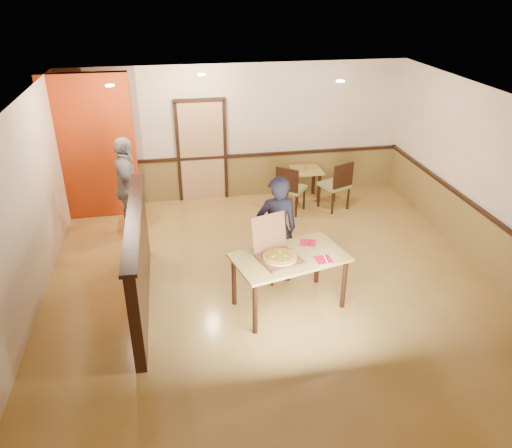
{
  "coord_description": "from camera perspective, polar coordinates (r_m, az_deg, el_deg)",
  "views": [
    {
      "loc": [
        -1.43,
        -6.49,
        4.37
      ],
      "look_at": [
        -0.28,
        0.0,
        1.04
      ],
      "focal_mm": 35.0,
      "sensor_mm": 36.0,
      "label": 1
    }
  ],
  "objects": [
    {
      "name": "floor",
      "position": [
        7.95,
        1.97,
        -6.56
      ],
      "size": [
        7.0,
        7.0,
        0.0
      ],
      "primitive_type": "plane",
      "color": "tan",
      "rests_on": "ground"
    },
    {
      "name": "ceiling",
      "position": [
        6.83,
        2.35,
        13.47
      ],
      "size": [
        7.0,
        7.0,
        0.0
      ],
      "primitive_type": "plane",
      "rotation": [
        3.14,
        0.0,
        0.0
      ],
      "color": "black",
      "rests_on": "wall_back"
    },
    {
      "name": "wall_back",
      "position": [
        10.52,
        -1.89,
        10.37
      ],
      "size": [
        7.0,
        0.0,
        7.0
      ],
      "primitive_type": "plane",
      "rotation": [
        1.57,
        0.0,
        0.0
      ],
      "color": "#F8E2C2",
      "rests_on": "floor"
    },
    {
      "name": "wall_left",
      "position": [
        7.43,
        -25.29,
        0.49
      ],
      "size": [
        0.0,
        7.0,
        7.0
      ],
      "primitive_type": "plane",
      "rotation": [
        1.57,
        0.0,
        1.57
      ],
      "color": "#F8E2C2",
      "rests_on": "floor"
    },
    {
      "name": "wall_right",
      "position": [
        8.68,
        25.44,
        4.08
      ],
      "size": [
        0.0,
        7.0,
        7.0
      ],
      "primitive_type": "plane",
      "rotation": [
        1.57,
        0.0,
        -1.57
      ],
      "color": "#F8E2C2",
      "rests_on": "floor"
    },
    {
      "name": "wainscot_back",
      "position": [
        10.8,
        -1.79,
        5.49
      ],
      "size": [
        7.0,
        0.04,
        0.9
      ],
      "primitive_type": "cube",
      "color": "olive",
      "rests_on": "floor"
    },
    {
      "name": "chair_rail_back",
      "position": [
        10.62,
        -1.81,
        7.81
      ],
      "size": [
        7.0,
        0.06,
        0.06
      ],
      "primitive_type": "cube",
      "color": "black",
      "rests_on": "wall_back"
    },
    {
      "name": "wainscot_right",
      "position": [
        9.03,
        24.12,
        -1.48
      ],
      "size": [
        0.04,
        7.0,
        0.9
      ],
      "primitive_type": "cube",
      "color": "olive",
      "rests_on": "floor"
    },
    {
      "name": "chair_rail_right",
      "position": [
        8.82,
        24.57,
        1.2
      ],
      "size": [
        0.06,
        7.0,
        0.06
      ],
      "primitive_type": "cube",
      "color": "black",
      "rests_on": "wall_right"
    },
    {
      "name": "back_door",
      "position": [
        10.51,
        -6.2,
        8.21
      ],
      "size": [
        0.9,
        0.06,
        2.1
      ],
      "primitive_type": "cube",
      "color": "tan",
      "rests_on": "wall_back"
    },
    {
      "name": "booth_partition",
      "position": [
        7.29,
        -13.22,
        -3.93
      ],
      "size": [
        0.2,
        3.1,
        1.44
      ],
      "color": "black",
      "rests_on": "floor"
    },
    {
      "name": "red_accent_panel",
      "position": [
        10.05,
        -18.21,
        8.25
      ],
      "size": [
        1.6,
        0.2,
        2.78
      ],
      "primitive_type": "cube",
      "color": "#A7310B",
      "rests_on": "floor"
    },
    {
      "name": "spot_a",
      "position": [
        8.48,
        -16.35,
        14.95
      ],
      "size": [
        0.14,
        0.14,
        0.02
      ],
      "primitive_type": "cylinder",
      "color": "#FFE8B2",
      "rests_on": "ceiling"
    },
    {
      "name": "spot_b",
      "position": [
        9.15,
        -6.25,
        16.63
      ],
      "size": [
        0.14,
        0.14,
        0.02
      ],
      "primitive_type": "cylinder",
      "color": "#FFE8B2",
      "rests_on": "ceiling"
    },
    {
      "name": "spot_c",
      "position": [
        8.62,
        9.62,
        15.8
      ],
      "size": [
        0.14,
        0.14,
        0.02
      ],
      "primitive_type": "cylinder",
      "color": "#FFE8B2",
      "rests_on": "ceiling"
    },
    {
      "name": "main_table",
      "position": [
        7.04,
        3.83,
        -4.46
      ],
      "size": [
        1.73,
        1.26,
        0.83
      ],
      "rotation": [
        0.0,
        0.0,
        0.26
      ],
      "color": "tan",
      "rests_on": "floor"
    },
    {
      "name": "diner_chair",
      "position": [
        7.86,
        1.78,
        -2.97
      ],
      "size": [
        0.58,
        0.58,
        0.86
      ],
      "rotation": [
        0.0,
        0.0,
        0.49
      ],
      "color": "olive",
      "rests_on": "floor"
    },
    {
      "name": "side_chair_left",
      "position": [
        9.98,
        3.9,
        4.19
      ],
      "size": [
        0.69,
        0.69,
        1.0
      ],
      "rotation": [
        0.0,
        0.0,
        2.48
      ],
      "color": "olive",
      "rests_on": "floor"
    },
    {
      "name": "side_chair_right",
      "position": [
        10.23,
        9.25,
        4.59
      ],
      "size": [
        0.67,
        0.67,
        1.04
      ],
      "rotation": [
        0.0,
        0.0,
        3.55
      ],
      "color": "olive",
      "rests_on": "floor"
    },
    {
      "name": "side_table",
      "position": [
        10.66,
        5.72,
        5.4
      ],
      "size": [
        0.65,
        0.65,
        0.68
      ],
      "rotation": [
        0.0,
        0.0,
        -0.03
      ],
      "color": "tan",
      "rests_on": "floor"
    },
    {
      "name": "diner",
      "position": [
        7.56,
        2.4,
        -0.74
      ],
      "size": [
        0.67,
        0.47,
        1.76
      ],
      "primitive_type": "imported",
      "rotation": [
        0.0,
        0.0,
        3.22
      ],
      "color": "black",
      "rests_on": "floor"
    },
    {
      "name": "passerby",
      "position": [
        9.27,
        -14.48,
        4.08
      ],
      "size": [
        0.56,
        1.13,
        1.85
      ],
      "primitive_type": "imported",
      "rotation": [
        0.0,
        0.0,
        1.68
      ],
      "color": "gray",
      "rests_on": "floor"
    },
    {
      "name": "pizza_box",
      "position": [
        6.88,
        2.5,
        -3.47
      ],
      "size": [
        0.69,
        0.75,
        0.56
      ],
      "rotation": [
        0.0,
        0.0,
        0.31
      ],
      "color": "brown",
      "rests_on": "main_table"
    },
    {
      "name": "pizza",
      "position": [
        6.85,
        2.74,
        -3.8
      ],
      "size": [
        0.49,
        0.49,
        0.03
      ],
      "primitive_type": "cylinder",
      "rotation": [
        0.0,
        0.0,
        -0.04
      ],
      "color": "#C88948",
      "rests_on": "pizza_box"
    },
    {
      "name": "napkin_near",
      "position": [
        6.95,
        7.72,
        -4.03
      ],
      "size": [
        0.24,
        0.24,
        0.01
      ],
      "rotation": [
        0.0,
        0.0,
        0.09
      ],
      "color": "red",
      "rests_on": "main_table"
    },
    {
      "name": "napkin_far",
      "position": [
        7.34,
        5.94,
        -2.16
      ],
      "size": [
        0.29,
        0.29,
        0.01
      ],
      "rotation": [
        0.0,
        0.0,
        -0.36
      ],
      "color": "red",
      "rests_on": "main_table"
    },
    {
      "name": "condiment",
      "position": [
        10.53,
        5.71,
        6.54
      ],
      "size": [
        0.06,
        0.06,
        0.14
      ],
      "primitive_type": "cylinder",
      "color": "#8E5719",
      "rests_on": "side_table"
    }
  ]
}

